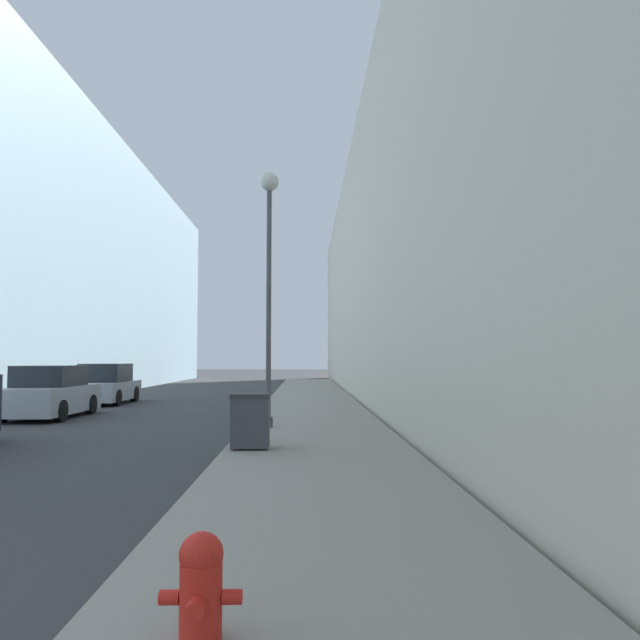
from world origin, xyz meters
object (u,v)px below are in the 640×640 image
at_px(fire_hydrant, 201,584).
at_px(parked_sedan_near, 50,394).
at_px(trash_bin, 250,420).
at_px(lamppost, 269,250).
at_px(parked_sedan_far, 106,386).

distance_m(fire_hydrant, parked_sedan_near, 17.36).
distance_m(fire_hydrant, trash_bin, 7.92).
bearing_deg(fire_hydrant, lamppost, 91.37).
xyz_separation_m(trash_bin, lamppost, (0.12, 3.61, 3.84)).
bearing_deg(parked_sedan_near, parked_sedan_far, 91.62).
bearing_deg(parked_sedan_far, trash_bin, -62.91).
bearing_deg(trash_bin, fire_hydrant, -87.14).
height_order(fire_hydrant, parked_sedan_far, parked_sedan_far).
height_order(fire_hydrant, parked_sedan_near, parked_sedan_near).
height_order(trash_bin, parked_sedan_far, parked_sedan_far).
distance_m(lamppost, parked_sedan_near, 9.03).
bearing_deg(lamppost, parked_sedan_near, 148.96).
relative_size(trash_bin, lamppost, 0.16).
bearing_deg(parked_sedan_far, lamppost, -54.85).
xyz_separation_m(lamppost, parked_sedan_near, (-7.02, 4.23, -3.79)).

